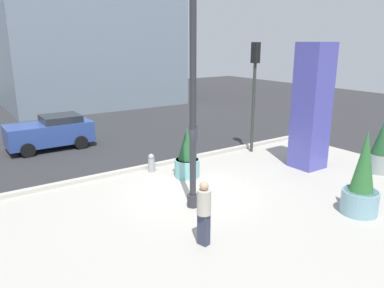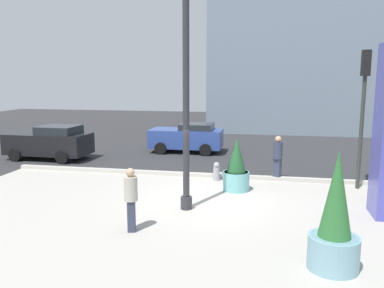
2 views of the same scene
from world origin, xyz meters
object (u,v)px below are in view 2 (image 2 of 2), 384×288
Objects in this scene: potted_plant_mid_plaza at (236,168)px; pedestrian_on_sidewalk at (131,196)px; lamp_post at (186,98)px; potted_plant_near_left at (335,224)px; traffic_light_far_side at (364,97)px; pedestrian_crossing at (278,156)px; fire_hydrant at (217,172)px; car_intersection at (187,137)px; car_curb_west at (50,142)px.

potted_plant_mid_plaza reaches higher than pedestrian_on_sidewalk.
potted_plant_near_left is (3.87, -3.22, -2.42)m from lamp_post.
traffic_light_far_side reaches higher than pedestrian_crossing.
potted_plant_mid_plaza is at bearing -55.02° from fire_hydrant.
potted_plant_near_left is 0.52× the size of traffic_light_far_side.
pedestrian_crossing reaches higher than pedestrian_on_sidewalk.
potted_plant_mid_plaza is 5.01m from pedestrian_on_sidewalk.
traffic_light_far_side reaches higher than pedestrian_on_sidewalk.
potted_plant_near_left is 7.39m from pedestrian_crossing.
car_curb_west is at bearing -153.69° from car_intersection.
potted_plant_near_left is 0.62× the size of car_curb_west.
lamp_post is at bearing -119.67° from potted_plant_mid_plaza.
car_curb_west is at bearing 168.87° from traffic_light_far_side.
pedestrian_on_sidewalk is (-2.40, -4.39, 0.14)m from potted_plant_mid_plaza.
traffic_light_far_side is 1.28× the size of car_intersection.
car_intersection is 7.08m from pedestrian_crossing.
potted_plant_mid_plaza is 0.50× the size of car_intersection.
traffic_light_far_side is 9.05m from pedestrian_on_sidewalk.
car_intersection is 0.94× the size of car_curb_west.
lamp_post reaches higher than potted_plant_near_left.
lamp_post is at bearing -148.79° from traffic_light_far_side.
fire_hydrant is 6.25m from car_intersection.
potted_plant_mid_plaza is 10.36m from car_curb_west.
potted_plant_near_left is 7.65m from fire_hydrant.
potted_plant_mid_plaza is at bearing 61.32° from pedestrian_on_sidewalk.
car_curb_west is at bearing 163.36° from fire_hydrant.
traffic_light_far_side is at bearing -1.51° from fire_hydrant.
car_curb_west is 11.30m from pedestrian_crossing.
pedestrian_on_sidewalk is at bearing -140.94° from traffic_light_far_side.
traffic_light_far_side is at bearing 39.06° from pedestrian_on_sidewalk.
potted_plant_near_left is 5.07m from pedestrian_on_sidewalk.
potted_plant_near_left is 1.44× the size of pedestrian_crossing.
potted_plant_mid_plaza is (1.34, 2.36, -2.62)m from lamp_post.
car_intersection is (-7.62, 5.90, -2.54)m from traffic_light_far_side.
pedestrian_on_sidewalk is (7.21, -8.25, 0.11)m from car_curb_west.
car_intersection is 2.18× the size of pedestrian_crossing.
lamp_post is 10.66m from car_curb_west.
pedestrian_on_sidewalk is at bearing -118.68° from potted_plant_mid_plaza.
car_curb_west is 10.96m from pedestrian_on_sidewalk.
lamp_post is at bearing -36.93° from car_curb_west.
car_curb_west reaches higher than fire_hydrant.
car_intersection is at bearing 114.83° from potted_plant_mid_plaza.
pedestrian_on_sidewalk is (-1.06, -2.04, -2.47)m from lamp_post.
pedestrian_crossing is (4.73, -5.27, 0.18)m from car_intersection.
pedestrian_crossing is at bearing 57.60° from pedestrian_on_sidewalk.
pedestrian_on_sidewalk is (-6.78, -5.50, -2.39)m from traffic_light_far_side.
lamp_post reaches higher than fire_hydrant.
car_intersection reaches higher than fire_hydrant.
pedestrian_crossing is (1.48, 1.73, 0.18)m from potted_plant_mid_plaza.
pedestrian_on_sidewalk is at bearing 166.46° from potted_plant_near_left.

